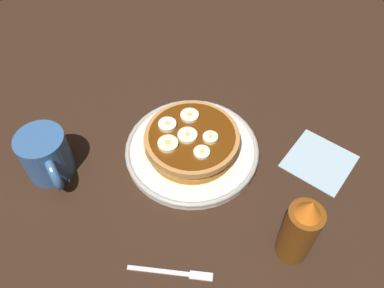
{
  "coord_description": "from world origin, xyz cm",
  "views": [
    {
      "loc": [
        38.26,
        -22.45,
        58.33
      ],
      "look_at": [
        0.0,
        0.0,
        2.54
      ],
      "focal_mm": 36.78,
      "sensor_mm": 36.0,
      "label": 1
    }
  ],
  "objects_px": {
    "coffee_mug": "(46,155)",
    "syrup_bottle": "(300,230)",
    "banana_slice_4": "(210,138)",
    "napkin": "(319,161)",
    "banana_slice_2": "(202,153)",
    "pancake_stack": "(191,141)",
    "banana_slice_0": "(186,134)",
    "plate": "(192,149)",
    "banana_slice_1": "(190,116)",
    "banana_slice_3": "(167,125)",
    "fork": "(175,273)",
    "banana_slice_5": "(168,144)"
  },
  "relations": [
    {
      "from": "coffee_mug",
      "to": "syrup_bottle",
      "type": "bearing_deg",
      "value": 39.32
    },
    {
      "from": "banana_slice_4",
      "to": "syrup_bottle",
      "type": "xyz_separation_m",
      "value": [
        0.22,
        0.01,
        0.01
      ]
    },
    {
      "from": "napkin",
      "to": "banana_slice_4",
      "type": "bearing_deg",
      "value": -123.57
    },
    {
      "from": "banana_slice_2",
      "to": "banana_slice_4",
      "type": "distance_m",
      "value": 0.04
    },
    {
      "from": "pancake_stack",
      "to": "banana_slice_0",
      "type": "relative_size",
      "value": 5.04
    },
    {
      "from": "plate",
      "to": "banana_slice_1",
      "type": "xyz_separation_m",
      "value": [
        -0.04,
        0.02,
        0.05
      ]
    },
    {
      "from": "plate",
      "to": "pancake_stack",
      "type": "height_order",
      "value": "pancake_stack"
    },
    {
      "from": "pancake_stack",
      "to": "banana_slice_3",
      "type": "relative_size",
      "value": 5.38
    },
    {
      "from": "banana_slice_1",
      "to": "plate",
      "type": "bearing_deg",
      "value": -24.52
    },
    {
      "from": "banana_slice_3",
      "to": "napkin",
      "type": "relative_size",
      "value": 0.3
    },
    {
      "from": "banana_slice_2",
      "to": "napkin",
      "type": "distance_m",
      "value": 0.22
    },
    {
      "from": "plate",
      "to": "banana_slice_0",
      "type": "xyz_separation_m",
      "value": [
        -0.0,
        -0.01,
        0.05
      ]
    },
    {
      "from": "banana_slice_0",
      "to": "banana_slice_4",
      "type": "relative_size",
      "value": 1.3
    },
    {
      "from": "coffee_mug",
      "to": "banana_slice_2",
      "type": "bearing_deg",
      "value": 59.33
    },
    {
      "from": "plate",
      "to": "banana_slice_2",
      "type": "bearing_deg",
      "value": -8.75
    },
    {
      "from": "fork",
      "to": "syrup_bottle",
      "type": "relative_size",
      "value": 0.76
    },
    {
      "from": "banana_slice_0",
      "to": "banana_slice_1",
      "type": "height_order",
      "value": "same"
    },
    {
      "from": "banana_slice_1",
      "to": "syrup_bottle",
      "type": "xyz_separation_m",
      "value": [
        0.28,
        0.02,
        0.01
      ]
    },
    {
      "from": "coffee_mug",
      "to": "syrup_bottle",
      "type": "distance_m",
      "value": 0.43
    },
    {
      "from": "banana_slice_1",
      "to": "coffee_mug",
      "type": "relative_size",
      "value": 0.29
    },
    {
      "from": "coffee_mug",
      "to": "banana_slice_4",
      "type": "bearing_deg",
      "value": 65.74
    },
    {
      "from": "coffee_mug",
      "to": "banana_slice_5",
      "type": "bearing_deg",
      "value": 64.08
    },
    {
      "from": "plate",
      "to": "syrup_bottle",
      "type": "relative_size",
      "value": 1.71
    },
    {
      "from": "banana_slice_3",
      "to": "banana_slice_5",
      "type": "distance_m",
      "value": 0.04
    },
    {
      "from": "banana_slice_2",
      "to": "plate",
      "type": "bearing_deg",
      "value": 171.25
    },
    {
      "from": "fork",
      "to": "syrup_bottle",
      "type": "height_order",
      "value": "syrup_bottle"
    },
    {
      "from": "banana_slice_2",
      "to": "fork",
      "type": "relative_size",
      "value": 0.26
    },
    {
      "from": "pancake_stack",
      "to": "syrup_bottle",
      "type": "xyz_separation_m",
      "value": [
        0.24,
        0.04,
        0.03
      ]
    },
    {
      "from": "banana_slice_1",
      "to": "banana_slice_3",
      "type": "xyz_separation_m",
      "value": [
        -0.0,
        -0.05,
        0.0
      ]
    },
    {
      "from": "plate",
      "to": "syrup_bottle",
      "type": "xyz_separation_m",
      "value": [
        0.24,
        0.04,
        0.06
      ]
    },
    {
      "from": "pancake_stack",
      "to": "syrup_bottle",
      "type": "bearing_deg",
      "value": 8.91
    },
    {
      "from": "pancake_stack",
      "to": "napkin",
      "type": "bearing_deg",
      "value": 54.12
    },
    {
      "from": "banana_slice_1",
      "to": "banana_slice_4",
      "type": "bearing_deg",
      "value": 4.23
    },
    {
      "from": "banana_slice_4",
      "to": "fork",
      "type": "distance_m",
      "value": 0.23
    },
    {
      "from": "syrup_bottle",
      "to": "banana_slice_0",
      "type": "bearing_deg",
      "value": -169.29
    },
    {
      "from": "banana_slice_1",
      "to": "coffee_mug",
      "type": "distance_m",
      "value": 0.26
    },
    {
      "from": "banana_slice_0",
      "to": "syrup_bottle",
      "type": "height_order",
      "value": "syrup_bottle"
    },
    {
      "from": "banana_slice_1",
      "to": "banana_slice_4",
      "type": "relative_size",
      "value": 1.26
    },
    {
      "from": "plate",
      "to": "fork",
      "type": "height_order",
      "value": "plate"
    },
    {
      "from": "plate",
      "to": "banana_slice_5",
      "type": "height_order",
      "value": "banana_slice_5"
    },
    {
      "from": "pancake_stack",
      "to": "plate",
      "type": "bearing_deg",
      "value": 23.69
    },
    {
      "from": "banana_slice_0",
      "to": "banana_slice_3",
      "type": "height_order",
      "value": "banana_slice_3"
    },
    {
      "from": "banana_slice_4",
      "to": "napkin",
      "type": "bearing_deg",
      "value": 56.43
    },
    {
      "from": "banana_slice_5",
      "to": "syrup_bottle",
      "type": "bearing_deg",
      "value": 19.35
    },
    {
      "from": "banana_slice_0",
      "to": "fork",
      "type": "distance_m",
      "value": 0.23
    },
    {
      "from": "banana_slice_4",
      "to": "napkin",
      "type": "distance_m",
      "value": 0.21
    },
    {
      "from": "banana_slice_1",
      "to": "banana_slice_5",
      "type": "distance_m",
      "value": 0.08
    },
    {
      "from": "banana_slice_4",
      "to": "banana_slice_5",
      "type": "bearing_deg",
      "value": -109.61
    },
    {
      "from": "banana_slice_0",
      "to": "banana_slice_2",
      "type": "relative_size",
      "value": 1.23
    },
    {
      "from": "banana_slice_0",
      "to": "napkin",
      "type": "bearing_deg",
      "value": 55.02
    }
  ]
}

